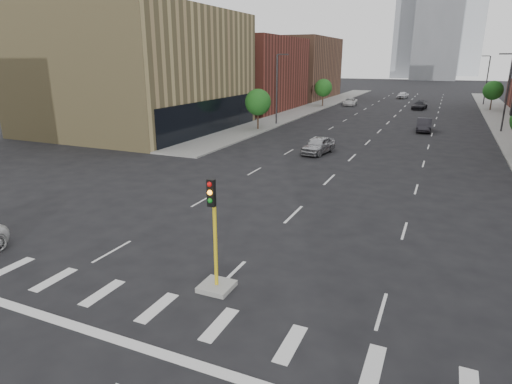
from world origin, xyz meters
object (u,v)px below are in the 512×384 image
Objects in this scene: median_traffic_signal at (216,266)px; car_distant at (403,95)px; car_near_left at (318,145)px; car_deep_right at (420,105)px; car_far_left at (350,102)px; car_mid_right at (424,125)px.

median_traffic_signal is 89.83m from car_distant.
car_deep_right is (6.08, 42.72, -0.08)m from car_near_left.
car_deep_right is 1.07× the size of car_distant.
car_deep_right is at bearing -12.06° from car_far_left.
car_mid_right reaches higher than car_far_left.
car_near_left is 44.95m from car_far_left.
car_distant is (1.13, 64.28, -0.02)m from car_near_left.
median_traffic_signal is 0.99× the size of car_distant.
car_far_left is 1.05× the size of car_deep_right.
car_mid_right is at bearing -72.64° from car_distant.
median_traffic_signal reaches higher than car_near_left.
car_near_left is at bearing -117.32° from car_mid_right.
car_deep_right is at bearing 92.72° from car_mid_right.
car_far_left reaches higher than car_deep_right.
median_traffic_signal is at bearing -83.44° from car_deep_right.
car_mid_right is at bearing 83.44° from median_traffic_signal.
median_traffic_signal is at bearing -73.10° from car_near_left.
car_mid_right is at bearing -65.46° from car_far_left.
car_near_left reaches higher than car_far_left.
median_traffic_signal is at bearing -79.91° from car_distant.
car_deep_right is at bearing -68.35° from car_distant.
median_traffic_signal is 68.30m from car_deep_right.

